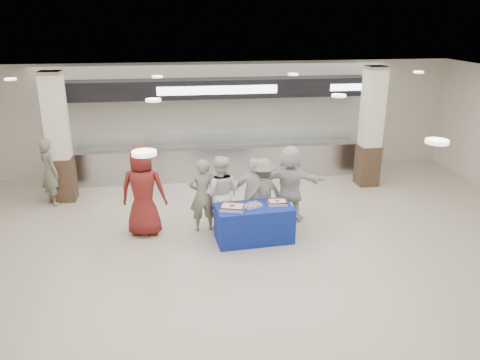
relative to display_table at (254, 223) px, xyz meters
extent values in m
plane|color=beige|center=(-0.34, -1.27, -0.38)|extent=(14.00, 14.00, 0.00)
cube|color=#B0B2B7|center=(-0.34, 4.13, 0.08)|extent=(8.00, 0.80, 0.90)
cube|color=#B0B2B7|center=(-0.34, 4.13, 0.55)|extent=(8.00, 0.85, 0.04)
cube|color=white|center=(-0.34, 3.83, 0.88)|extent=(7.60, 0.02, 0.50)
cube|color=black|center=(-0.34, 4.13, 2.17)|extent=(8.40, 0.70, 0.50)
cube|color=silver|center=(-0.34, 3.77, 2.17)|extent=(3.20, 0.03, 0.22)
cube|color=silver|center=(3.46, 3.77, 2.17)|extent=(1.40, 0.03, 0.18)
cube|color=#3B281B|center=(-4.34, 2.93, 0.18)|extent=(0.55, 0.55, 1.10)
cube|color=silver|center=(-4.34, 2.93, 1.78)|extent=(0.50, 0.50, 2.10)
cube|color=#3B281B|center=(3.66, 2.93, 0.18)|extent=(0.55, 0.55, 1.10)
cube|color=silver|center=(3.66, 2.93, 1.78)|extent=(0.50, 0.50, 2.10)
cube|color=#152C97|center=(0.00, 0.00, 0.00)|extent=(1.61, 0.90, 0.75)
cube|color=white|center=(-0.46, -0.08, 0.41)|extent=(0.55, 0.48, 0.07)
cube|color=#401F12|center=(-0.46, -0.08, 0.46)|extent=(0.55, 0.48, 0.02)
cylinder|color=#B41922|center=(-0.46, -0.08, 0.45)|extent=(0.13, 0.13, 0.01)
cube|color=white|center=(0.49, 0.07, 0.41)|extent=(0.41, 0.33, 0.06)
cube|color=#401F12|center=(0.49, 0.07, 0.45)|extent=(0.41, 0.33, 0.02)
cylinder|color=#B41922|center=(0.49, 0.07, 0.44)|extent=(0.09, 0.09, 0.01)
cube|color=#B8B8BD|center=(-0.03, -0.01, 0.38)|extent=(0.44, 0.40, 0.01)
imported|color=maroon|center=(-2.23, 0.64, 0.60)|extent=(1.04, 0.77, 1.94)
imported|color=slate|center=(-1.00, 0.64, 0.43)|extent=(0.63, 0.45, 1.60)
imported|color=white|center=(-0.62, 0.64, 0.46)|extent=(0.91, 0.77, 1.66)
imported|color=white|center=(0.12, 0.64, 0.41)|extent=(0.99, 0.58, 1.58)
imported|color=slate|center=(0.29, 0.65, 0.41)|extent=(1.15, 0.91, 1.56)
imported|color=silver|center=(0.97, 0.91, 0.50)|extent=(1.70, 0.89, 1.75)
imported|color=slate|center=(-4.57, 2.66, 0.46)|extent=(0.69, 0.72, 1.67)
camera|label=1|loc=(-1.55, -8.64, 4.03)|focal=35.00mm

